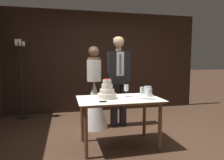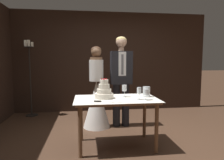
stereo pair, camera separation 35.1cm
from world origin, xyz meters
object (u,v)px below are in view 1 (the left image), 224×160
Objects in this scene: tiered_cake at (107,92)px; candle_stand at (21,78)px; cake_knife at (108,102)px; groom at (119,76)px; wine_glass_near at (142,91)px; hurricane_candle at (148,91)px; wine_glass_middle at (149,92)px; wine_glass_far at (126,88)px; cake_table at (119,104)px; bride at (94,98)px.

tiered_cake is 2.50m from candle_stand.
cake_knife is 0.23× the size of groom.
cake_knife is at bearing -167.75° from wine_glass_near.
cake_knife is 0.80m from hurricane_candle.
cake_knife is 2.27× the size of wine_glass_near.
candle_stand is at bearing 140.40° from hurricane_candle.
wine_glass_middle is 1.00× the size of hurricane_candle.
groom is at bearing 83.36° from wine_glass_far.
tiered_cake reaches higher than cake_table.
candle_stand is at bearing 132.05° from cake_table.
wine_glass_near is at bearing -19.13° from cake_table.
bride is (-0.40, 0.83, -0.30)m from wine_glass_far.
cake_knife is 1.20m from bride.
cake_knife is 2.56× the size of wine_glass_middle.
hurricane_candle is at bearing -49.09° from bride.
cake_knife is at bearing -156.65° from hurricane_candle.
hurricane_candle is at bearing 8.93° from cake_table.
candle_stand is (-1.78, 1.97, 0.28)m from cake_table.
wine_glass_far is (0.15, 0.12, 0.23)m from cake_table.
wine_glass_near is at bearing -52.77° from wine_glass_far.
candle_stand reaches higher than cake_knife.
wine_glass_near is (0.33, -0.12, 0.22)m from cake_table.
tiered_cake reaches higher than wine_glass_near.
tiered_cake is 0.64m from wine_glass_middle.
candle_stand is (-2.03, 1.02, -0.09)m from groom.
cake_knife is at bearing -133.32° from cake_table.
candle_stand reaches higher than groom.
hurricane_candle is (0.73, 0.31, 0.07)m from cake_knife.
bride reaches higher than wine_glass_near.
tiered_cake reaches higher than cake_knife.
candle_stand is (-1.56, 2.21, 0.17)m from cake_knife.
candle_stand is at bearing 146.35° from bride.
tiered_cake is 0.19× the size of bride.
cake_knife is at bearing -111.63° from groom.
wine_glass_near is 2.97m from candle_stand.
bride reaches higher than tiered_cake.
bride is (-0.07, 0.91, -0.27)m from tiered_cake.
wine_glass_middle is (0.60, -0.22, 0.02)m from tiered_cake.
wine_glass_far is at bearing 12.60° from tiered_cake.
cake_table is 0.50m from wine_glass_middle.
tiered_cake is at bearing 159.94° from wine_glass_middle.
wine_glass_far reaches higher than cake_knife.
wine_glass_far is 1.19× the size of hurricane_candle.
cake_table is 2.67m from candle_stand.
wine_glass_far is 0.11× the size of groom.
cake_table is 0.79× the size of bride.
wine_glass_near is at bearing -44.68° from candle_stand.
groom is (0.25, 0.95, 0.36)m from cake_table.
wine_glass_far is at bearing 132.39° from wine_glass_middle.
tiered_cake reaches higher than wine_glass_far.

